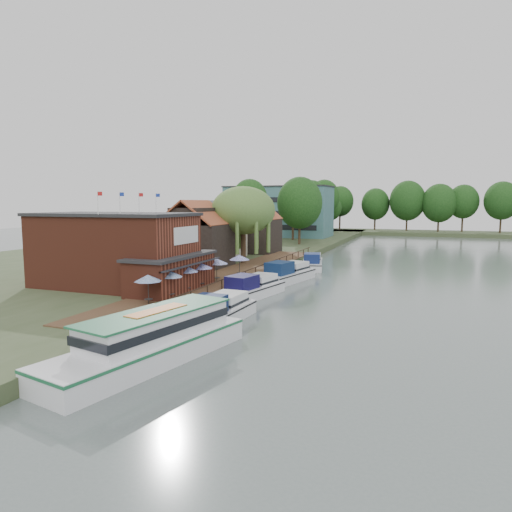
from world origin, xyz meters
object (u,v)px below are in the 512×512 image
(cottage_b, at_px, (210,229))
(umbrella_0, at_px, (148,289))
(cruiser_0, at_px, (218,308))
(cruiser_2, at_px, (288,271))
(willow, at_px, (243,225))
(cruiser_3, at_px, (312,260))
(umbrella_2, at_px, (187,279))
(hotel_block, at_px, (279,211))
(cottage_a, at_px, (196,234))
(tour_boat, at_px, (149,337))
(umbrella_1, at_px, (170,284))
(cottage_c, at_px, (256,227))
(swan, at_px, (151,336))
(umbrella_4, at_px, (217,270))
(cruiser_1, at_px, (252,285))
(pub, at_px, (131,250))
(umbrella_5, at_px, (239,265))
(umbrella_3, at_px, (200,275))

(cottage_b, xyz_separation_m, umbrella_0, (9.89, -30.95, -2.96))
(cruiser_0, relative_size, cruiser_2, 0.96)
(willow, bearing_deg, cruiser_3, 35.31)
(umbrella_0, relative_size, umbrella_2, 1.00)
(hotel_block, bearing_deg, willow, -77.29)
(cottage_a, xyz_separation_m, umbrella_0, (6.89, -20.95, -2.96))
(cottage_b, distance_m, tour_boat, 43.24)
(cruiser_3, bearing_deg, umbrella_1, -112.27)
(cruiser_2, xyz_separation_m, tour_boat, (0.48, -29.19, 0.25))
(cottage_c, height_order, swan, cottage_c)
(cottage_c, bearing_deg, cottage_b, -113.96)
(umbrella_4, xyz_separation_m, cruiser_1, (4.39, -1.05, -1.10))
(cottage_c, relative_size, swan, 19.32)
(cottage_a, bearing_deg, cruiser_0, -57.86)
(umbrella_4, height_order, swan, umbrella_4)
(cottage_b, height_order, swan, cottage_b)
(pub, bearing_deg, umbrella_4, 40.97)
(cottage_a, height_order, cruiser_3, cottage_a)
(umbrella_2, distance_m, umbrella_5, 9.97)
(cottage_b, bearing_deg, cottage_a, -73.30)
(cottage_b, bearing_deg, cruiser_1, -54.04)
(pub, distance_m, cruiser_3, 28.52)
(hotel_block, height_order, umbrella_1, hotel_block)
(cruiser_1, relative_size, tour_boat, 0.71)
(willow, relative_size, umbrella_4, 4.33)
(hotel_block, height_order, umbrella_3, hotel_block)
(umbrella_2, xyz_separation_m, cruiser_2, (5.26, 14.57, -1.03))
(umbrella_2, xyz_separation_m, cruiser_3, (5.40, 26.16, -1.13))
(umbrella_5, bearing_deg, cruiser_2, 47.99)
(cottage_c, relative_size, cruiser_2, 0.82)
(cottage_c, relative_size, cruiser_1, 0.87)
(umbrella_4, xyz_separation_m, tour_boat, (5.57, -20.59, -0.78))
(hotel_block, bearing_deg, cottage_c, -77.80)
(umbrella_3, bearing_deg, umbrella_5, 82.81)
(umbrella_1, height_order, tour_boat, umbrella_1)
(umbrella_3, bearing_deg, swan, -76.76)
(cottage_b, relative_size, swan, 21.82)
(umbrella_0, relative_size, cruiser_3, 0.25)
(pub, relative_size, hotel_block, 0.79)
(cottage_a, bearing_deg, cruiser_2, -3.64)
(cottage_b, xyz_separation_m, umbrella_2, (10.28, -25.37, -2.96))
(cruiser_2, bearing_deg, umbrella_1, -94.42)
(umbrella_5, bearing_deg, umbrella_3, -97.19)
(cruiser_2, bearing_deg, cottage_b, 156.99)
(pub, height_order, cottage_c, cottage_c)
(hotel_block, bearing_deg, umbrella_5, -75.99)
(cruiser_2, bearing_deg, cottage_c, 132.02)
(pub, xyz_separation_m, umbrella_1, (6.41, -3.44, -2.36))
(umbrella_0, xyz_separation_m, swan, (3.61, -5.15, -2.07))
(swan, bearing_deg, hotel_block, 102.03)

